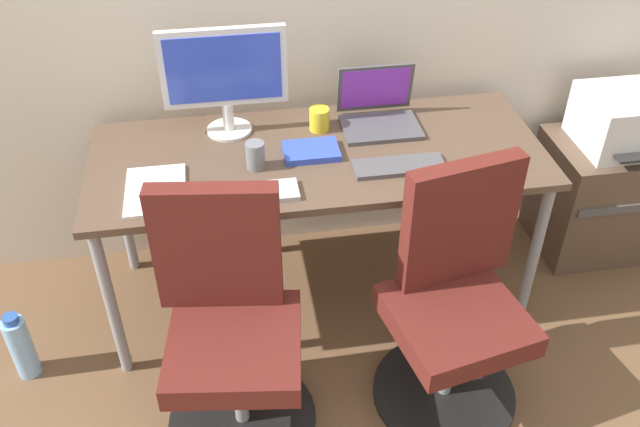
{
  "coord_description": "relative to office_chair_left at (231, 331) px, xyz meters",
  "views": [
    {
      "loc": [
        -0.35,
        -2.2,
        2.17
      ],
      "look_at": [
        0.0,
        -0.05,
        0.48
      ],
      "focal_mm": 38.65,
      "sensor_mm": 36.0,
      "label": 1
    }
  ],
  "objects": [
    {
      "name": "side_cabinet",
      "position": [
        1.76,
        0.71,
        -0.14
      ],
      "size": [
        0.55,
        0.44,
        0.56
      ],
      "color": "brown",
      "rests_on": "ground"
    },
    {
      "name": "keyboard_by_monitor",
      "position": [
        0.11,
        0.33,
        0.33
      ],
      "size": [
        0.34,
        0.12,
        0.02
      ],
      "primitive_type": "cube",
      "color": "#B7B7B7",
      "rests_on": "desk"
    },
    {
      "name": "open_laptop",
      "position": [
        0.67,
        0.75,
        0.37
      ],
      "size": [
        0.31,
        0.26,
        0.23
      ],
      "color": "#4C4C51",
      "rests_on": "desk"
    },
    {
      "name": "office_chair_left",
      "position": [
        0.0,
        0.0,
        0.0
      ],
      "size": [
        0.54,
        0.54,
        0.94
      ],
      "color": "black",
      "rests_on": "ground"
    },
    {
      "name": "coffee_mug",
      "position": [
        0.43,
        0.74,
        0.36
      ],
      "size": [
        0.08,
        0.08,
        0.09
      ],
      "primitive_type": "cylinder",
      "color": "yellow",
      "rests_on": "desk"
    },
    {
      "name": "mouse_by_monitor",
      "position": [
        1.03,
        0.37,
        0.33
      ],
      "size": [
        0.06,
        0.1,
        0.03
      ],
      "primitive_type": "ellipsoid",
      "color": "#B7B7B7",
      "rests_on": "desk"
    },
    {
      "name": "desk",
      "position": [
        0.39,
        0.57,
        0.25
      ],
      "size": [
        1.74,
        0.71,
        0.74
      ],
      "color": "brown",
      "rests_on": "ground"
    },
    {
      "name": "pen_cup",
      "position": [
        0.15,
        0.51,
        0.37
      ],
      "size": [
        0.07,
        0.07,
        0.1
      ],
      "primitive_type": "cylinder",
      "color": "slate",
      "rests_on": "desk"
    },
    {
      "name": "printer",
      "position": [
        1.76,
        0.71,
        0.25
      ],
      "size": [
        0.38,
        0.4,
        0.24
      ],
      "color": "silver",
      "rests_on": "side_cabinet"
    },
    {
      "name": "notebook",
      "position": [
        0.36,
        0.57,
        0.33
      ],
      "size": [
        0.21,
        0.15,
        0.03
      ],
      "primitive_type": "cube",
      "color": "blue",
      "rests_on": "desk"
    },
    {
      "name": "water_bottle_on_floor",
      "position": [
        -0.81,
        0.31,
        -0.28
      ],
      "size": [
        0.09,
        0.09,
        0.31
      ],
      "color": "#8CBFF2",
      "rests_on": "ground"
    },
    {
      "name": "paper_pile",
      "position": [
        -0.22,
        0.41,
        0.32
      ],
      "size": [
        0.21,
        0.3,
        0.01
      ],
      "primitive_type": "cube",
      "color": "white",
      "rests_on": "desk"
    },
    {
      "name": "ground_plane",
      "position": [
        0.39,
        0.57,
        -0.42
      ],
      "size": [
        5.28,
        5.28,
        0.0
      ],
      "primitive_type": "plane",
      "color": "brown"
    },
    {
      "name": "keyboard_by_laptop",
      "position": [
        0.67,
        0.42,
        0.33
      ],
      "size": [
        0.34,
        0.12,
        0.02
      ],
      "primitive_type": "cube",
      "color": "#515156",
      "rests_on": "desk"
    },
    {
      "name": "desktop_monitor",
      "position": [
        0.07,
        0.79,
        0.57
      ],
      "size": [
        0.48,
        0.18,
        0.43
      ],
      "color": "silver",
      "rests_on": "desk"
    },
    {
      "name": "office_chair_right",
      "position": [
        0.79,
        -0.0,
        0.0
      ],
      "size": [
        0.54,
        0.54,
        0.94
      ],
      "color": "black",
      "rests_on": "ground"
    },
    {
      "name": "mouse_by_laptop",
      "position": [
        0.91,
        0.34,
        0.33
      ],
      "size": [
        0.06,
        0.1,
        0.03
      ],
      "primitive_type": "ellipsoid",
      "color": "#515156",
      "rests_on": "desk"
    }
  ]
}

